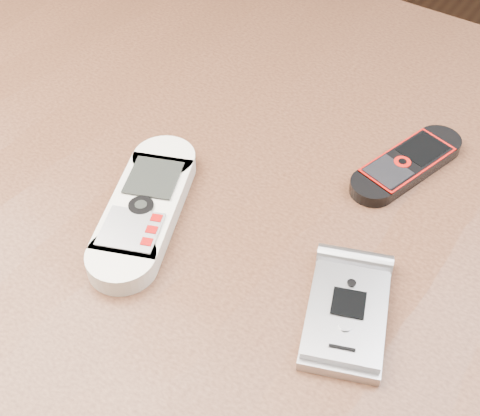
{
  "coord_description": "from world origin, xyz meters",
  "views": [
    {
      "loc": [
        0.22,
        -0.31,
        1.15
      ],
      "look_at": [
        0.01,
        0.0,
        0.76
      ],
      "focal_mm": 50.0,
      "sensor_mm": 36.0,
      "label": 1
    }
  ],
  "objects_px": {
    "nokia_white": "(145,208)",
    "nokia_black_red": "(407,164)",
    "motorola_razr": "(347,312)",
    "table": "(236,290)"
  },
  "relations": [
    {
      "from": "nokia_white",
      "to": "nokia_black_red",
      "type": "distance_m",
      "value": 0.23
    },
    {
      "from": "nokia_white",
      "to": "motorola_razr",
      "type": "height_order",
      "value": "nokia_white"
    },
    {
      "from": "nokia_white",
      "to": "nokia_black_red",
      "type": "relative_size",
      "value": 1.31
    },
    {
      "from": "table",
      "to": "motorola_razr",
      "type": "height_order",
      "value": "motorola_razr"
    },
    {
      "from": "nokia_black_red",
      "to": "motorola_razr",
      "type": "distance_m",
      "value": 0.17
    },
    {
      "from": "nokia_black_red",
      "to": "motorola_razr",
      "type": "height_order",
      "value": "motorola_razr"
    },
    {
      "from": "nokia_white",
      "to": "motorola_razr",
      "type": "xyz_separation_m",
      "value": [
        0.19,
        0.0,
        -0.0
      ]
    },
    {
      "from": "nokia_white",
      "to": "motorola_razr",
      "type": "relative_size",
      "value": 1.52
    },
    {
      "from": "table",
      "to": "nokia_black_red",
      "type": "height_order",
      "value": "nokia_black_red"
    },
    {
      "from": "table",
      "to": "nokia_white",
      "type": "relative_size",
      "value": 7.15
    }
  ]
}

